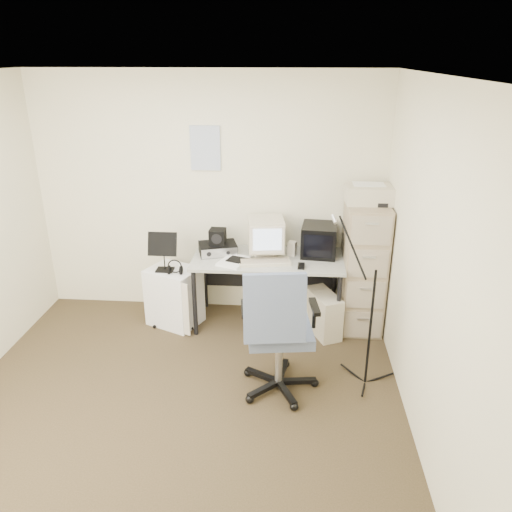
# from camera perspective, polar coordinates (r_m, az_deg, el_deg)

# --- Properties ---
(floor) EXTENTS (3.60, 3.60, 0.01)m
(floor) POSITION_cam_1_polar(r_m,az_deg,el_deg) (4.19, -8.91, -17.00)
(floor) COLOR #312917
(floor) RESTS_ON ground
(ceiling) EXTENTS (3.60, 3.60, 0.01)m
(ceiling) POSITION_cam_1_polar(r_m,az_deg,el_deg) (3.27, -11.63, 19.56)
(ceiling) COLOR white
(ceiling) RESTS_ON ground
(wall_back) EXTENTS (3.60, 0.02, 2.50)m
(wall_back) POSITION_cam_1_polar(r_m,az_deg,el_deg) (5.21, -5.36, 6.76)
(wall_back) COLOR #EFE5BE
(wall_back) RESTS_ON ground
(wall_front) EXTENTS (3.60, 0.02, 2.50)m
(wall_front) POSITION_cam_1_polar(r_m,az_deg,el_deg) (2.11, -22.57, -20.54)
(wall_front) COLOR #EFE5BE
(wall_front) RESTS_ON ground
(wall_right) EXTENTS (0.02, 3.60, 2.50)m
(wall_right) POSITION_cam_1_polar(r_m,az_deg,el_deg) (3.56, 19.25, -1.86)
(wall_right) COLOR #EFE5BE
(wall_right) RESTS_ON ground
(wall_calendar) EXTENTS (0.30, 0.02, 0.44)m
(wall_calendar) POSITION_cam_1_polar(r_m,az_deg,el_deg) (5.09, -5.81, 12.16)
(wall_calendar) COLOR white
(wall_calendar) RESTS_ON wall_back
(filing_cabinet) EXTENTS (0.40, 0.60, 1.30)m
(filing_cabinet) POSITION_cam_1_polar(r_m,az_deg,el_deg) (5.08, 12.12, -1.22)
(filing_cabinet) COLOR gray
(filing_cabinet) RESTS_ON floor
(printer) EXTENTS (0.45, 0.31, 0.17)m
(printer) POSITION_cam_1_polar(r_m,az_deg,el_deg) (4.88, 12.77, 6.88)
(printer) COLOR beige
(printer) RESTS_ON filing_cabinet
(desk) EXTENTS (1.50, 0.70, 0.73)m
(desk) POSITION_cam_1_polar(r_m,az_deg,el_deg) (5.13, 1.32, -3.98)
(desk) COLOR #B6B7A9
(desk) RESTS_ON floor
(crt_monitor) EXTENTS (0.39, 0.41, 0.38)m
(crt_monitor) POSITION_cam_1_polar(r_m,az_deg,el_deg) (4.98, 1.13, 2.15)
(crt_monitor) COLOR beige
(crt_monitor) RESTS_ON desk
(crt_tv) EXTENTS (0.38, 0.40, 0.31)m
(crt_tv) POSITION_cam_1_polar(r_m,az_deg,el_deg) (5.05, 7.23, 1.84)
(crt_tv) COLOR black
(crt_tv) RESTS_ON desk
(desk_speaker) EXTENTS (0.10, 0.10, 0.14)m
(desk_speaker) POSITION_cam_1_polar(r_m,az_deg,el_deg) (5.03, 4.15, 0.86)
(desk_speaker) COLOR beige
(desk_speaker) RESTS_ON desk
(keyboard) EXTENTS (0.52, 0.26, 0.03)m
(keyboard) POSITION_cam_1_polar(r_m,az_deg,el_deg) (4.84, 0.99, -0.70)
(keyboard) COLOR beige
(keyboard) RESTS_ON desk
(mouse) EXTENTS (0.07, 0.11, 0.03)m
(mouse) POSITION_cam_1_polar(r_m,az_deg,el_deg) (4.77, 5.19, -1.15)
(mouse) COLOR black
(mouse) RESTS_ON desk
(radio_receiver) EXTENTS (0.43, 0.36, 0.11)m
(radio_receiver) POSITION_cam_1_polar(r_m,az_deg,el_deg) (5.09, -4.39, 0.86)
(radio_receiver) COLOR black
(radio_receiver) RESTS_ON desk
(radio_speaker) EXTENTS (0.16, 0.15, 0.16)m
(radio_speaker) POSITION_cam_1_polar(r_m,az_deg,el_deg) (5.04, -4.41, 2.24)
(radio_speaker) COLOR black
(radio_speaker) RESTS_ON radio_receiver
(papers) EXTENTS (0.33, 0.38, 0.02)m
(papers) POSITION_cam_1_polar(r_m,az_deg,el_deg) (4.88, -2.58, -0.59)
(papers) COLOR white
(papers) RESTS_ON desk
(pc_tower) EXTENTS (0.38, 0.51, 0.43)m
(pc_tower) POSITION_cam_1_polar(r_m,az_deg,el_deg) (5.05, 7.68, -6.51)
(pc_tower) COLOR beige
(pc_tower) RESTS_ON floor
(office_chair) EXTENTS (0.75, 0.75, 1.15)m
(office_chair) POSITION_cam_1_polar(r_m,az_deg,el_deg) (4.05, 2.70, -8.27)
(office_chair) COLOR slate
(office_chair) RESTS_ON floor
(side_cart) EXTENTS (0.61, 0.56, 0.61)m
(side_cart) POSITION_cam_1_polar(r_m,az_deg,el_deg) (5.22, -9.30, -4.55)
(side_cart) COLOR white
(side_cart) RESTS_ON floor
(music_stand) EXTENTS (0.31, 0.21, 0.42)m
(music_stand) POSITION_cam_1_polar(r_m,az_deg,el_deg) (5.00, -10.51, 0.56)
(music_stand) COLOR black
(music_stand) RESTS_ON side_cart
(headphones) EXTENTS (0.20, 0.20, 0.03)m
(headphones) POSITION_cam_1_polar(r_m,az_deg,el_deg) (4.97, -9.25, -1.49)
(headphones) COLOR black
(headphones) RESTS_ON side_cart
(mic_stand) EXTENTS (0.03, 0.03, 1.38)m
(mic_stand) POSITION_cam_1_polar(r_m,az_deg,el_deg) (4.17, 13.12, -6.16)
(mic_stand) COLOR black
(mic_stand) RESTS_ON floor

